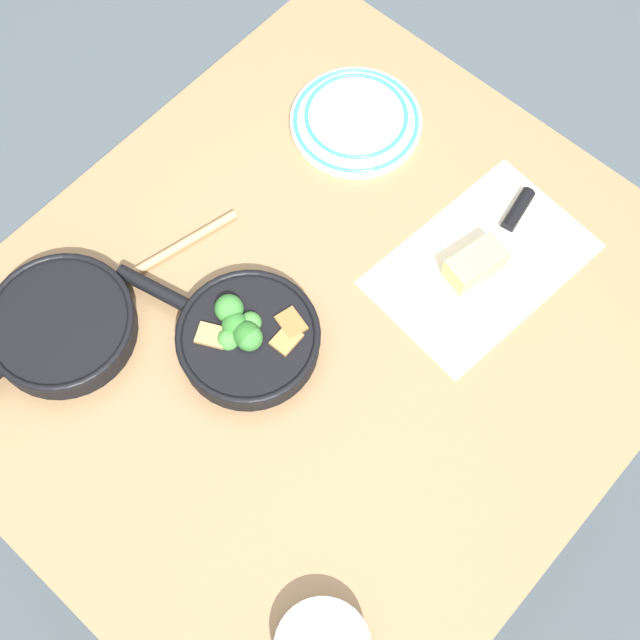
{
  "coord_description": "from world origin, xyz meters",
  "views": [
    {
      "loc": [
        -0.43,
        -0.39,
        2.11
      ],
      "look_at": [
        0.0,
        0.0,
        0.8
      ],
      "focal_mm": 50.0,
      "sensor_mm": 36.0,
      "label": 1
    }
  ],
  "objects": [
    {
      "name": "grater_knife",
      "position": [
        0.35,
        -0.12,
        0.79
      ],
      "size": [
        0.22,
        0.06,
        0.02
      ],
      "rotation": [
        0.0,
        0.0,
        3.32
      ],
      "color": "silver",
      "rests_on": "dining_table_red"
    },
    {
      "name": "wooden_spoon",
      "position": [
        -0.16,
        0.3,
        0.78
      ],
      "size": [
        0.36,
        0.11,
        0.02
      ],
      "rotation": [
        0.0,
        0.0,
        2.91
      ],
      "color": "tan",
      "rests_on": "dining_table_red"
    },
    {
      "name": "dining_table_red",
      "position": [
        0.0,
        0.0,
        0.69
      ],
      "size": [
        1.14,
        1.01,
        0.78
      ],
      "color": "olive",
      "rests_on": "ground_plane"
    },
    {
      "name": "parchment_sheet",
      "position": [
        0.26,
        -0.13,
        0.78
      ],
      "size": [
        0.39,
        0.27,
        0.0
      ],
      "color": "beige",
      "rests_on": "dining_table_red"
    },
    {
      "name": "ground_plane",
      "position": [
        0.0,
        0.0,
        0.0
      ],
      "size": [
        14.0,
        14.0,
        0.0
      ],
      "primitive_type": "plane",
      "color": "#424C51"
    },
    {
      "name": "skillet_broccoli",
      "position": [
        -0.1,
        0.07,
        0.81
      ],
      "size": [
        0.23,
        0.36,
        0.08
      ],
      "rotation": [
        0.0,
        0.0,
        1.8
      ],
      "color": "black",
      "rests_on": "dining_table_red"
    },
    {
      "name": "skillet_eggs",
      "position": [
        -0.29,
        0.3,
        0.8
      ],
      "size": [
        0.36,
        0.24,
        0.05
      ],
      "rotation": [
        0.0,
        0.0,
        3.05
      ],
      "color": "black",
      "rests_on": "dining_table_red"
    },
    {
      "name": "dinner_plate_stack",
      "position": [
        0.34,
        0.22,
        0.79
      ],
      "size": [
        0.24,
        0.24,
        0.03
      ],
      "color": "silver",
      "rests_on": "dining_table_red"
    },
    {
      "name": "cheese_block",
      "position": [
        0.25,
        -0.12,
        0.8
      ],
      "size": [
        0.11,
        0.07,
        0.05
      ],
      "color": "#EACC66",
      "rests_on": "dining_table_red"
    }
  ]
}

